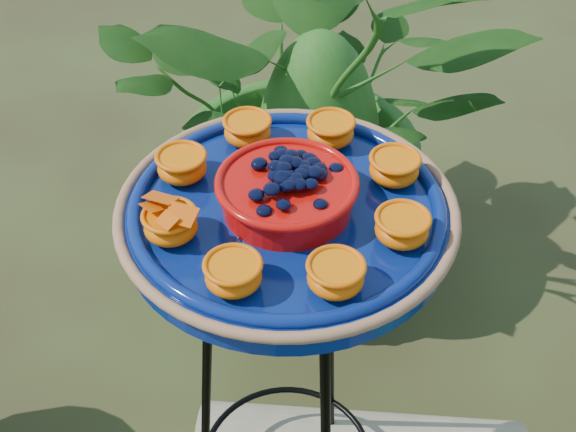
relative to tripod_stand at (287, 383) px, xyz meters
name	(u,v)px	position (x,y,z in m)	size (l,w,h in m)	color
tripod_stand	(287,383)	(0.00, 0.00, 0.00)	(0.35, 0.35, 0.80)	black
feeder_dish	(287,208)	(0.00, 0.00, 0.35)	(0.49, 0.49, 0.09)	navy
shrub_back_left	(319,111)	(-0.51, 0.55, -0.01)	(0.84, 0.73, 0.94)	#1E5316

